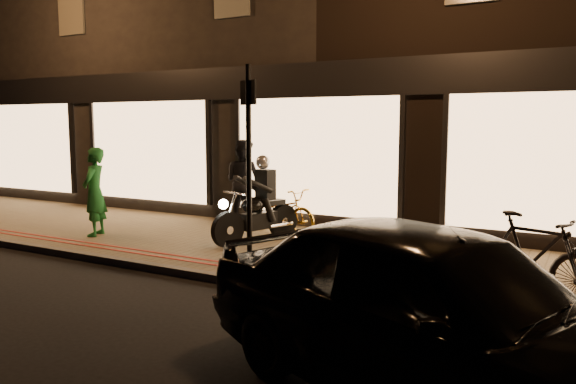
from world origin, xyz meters
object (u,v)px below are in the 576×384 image
at_px(motorcycle, 258,209).
at_px(sign_post, 249,157).
at_px(bicycle_gold, 281,211).
at_px(parked_car, 434,311).
at_px(person_green, 95,192).

relative_size(motorcycle, sign_post, 0.63).
xyz_separation_m(sign_post, bicycle_gold, (-0.95, 2.60, -1.22)).
bearing_deg(parked_car, bicycle_gold, 61.71).
bearing_deg(bicycle_gold, motorcycle, -163.81).
height_order(motorcycle, parked_car, motorcycle).
xyz_separation_m(sign_post, parked_car, (3.36, -2.42, -1.04)).
height_order(motorcycle, person_green, person_green).
height_order(sign_post, parked_car, sign_post).
distance_m(bicycle_gold, parked_car, 6.62).
distance_m(sign_post, parked_car, 4.27).
height_order(bicycle_gold, person_green, person_green).
bearing_deg(parked_car, person_green, 88.14).
bearing_deg(motorcycle, sign_post, -43.95).
distance_m(sign_post, person_green, 4.12).
distance_m(sign_post, bicycle_gold, 3.03).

